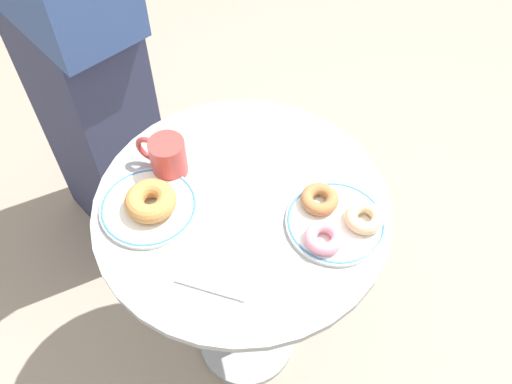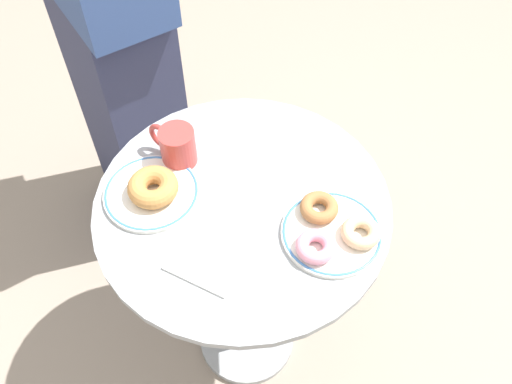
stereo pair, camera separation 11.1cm
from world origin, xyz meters
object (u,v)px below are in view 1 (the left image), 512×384
donut_old_fashioned (151,201)px  paper_napkin (219,267)px  donut_pink_frosted (324,237)px  plate_left (149,207)px  donut_glazed (364,218)px  cafe_table (244,256)px  person_figure (64,23)px  donut_cinnamon (319,199)px  coffee_mug (167,156)px  plate_right (335,222)px

donut_old_fashioned → paper_napkin: bearing=-41.6°
donut_old_fashioned → donut_pink_frosted: (0.35, -0.07, -0.01)m
plate_left → paper_napkin: (0.16, -0.13, -0.00)m
paper_napkin → donut_pink_frosted: bearing=16.4°
plate_left → donut_glazed: donut_glazed is taller
donut_glazed → cafe_table: bearing=170.2°
donut_glazed → donut_pink_frosted: size_ratio=1.00×
donut_old_fashioned → person_figure: size_ratio=0.06×
plate_left → paper_napkin: plate_left is taller
plate_left → donut_pink_frosted: 0.37m
donut_cinnamon → paper_napkin: donut_cinnamon is taller
cafe_table → donut_cinnamon: (0.16, 0.00, 0.24)m
coffee_mug → plate_left: bearing=-104.8°
cafe_table → plate_right: bearing=-12.9°
plate_right → coffee_mug: (-0.36, 0.13, 0.04)m
person_figure → cafe_table: bearing=-45.6°
coffee_mug → person_figure: size_ratio=0.07×
donut_cinnamon → donut_old_fashioned: bearing=-176.3°
plate_left → donut_glazed: size_ratio=2.56×
paper_napkin → person_figure: size_ratio=0.08×
plate_right → person_figure: person_figure is taller
plate_left → donut_glazed: bearing=-3.2°
person_figure → donut_old_fashioned: bearing=-60.4°
donut_glazed → paper_napkin: 0.31m
paper_napkin → plate_right: bearing=25.2°
donut_old_fashioned → donut_cinnamon: bearing=3.7°
plate_right → paper_napkin: (-0.23, -0.11, -0.00)m
plate_left → donut_cinnamon: bearing=3.1°
paper_napkin → cafe_table: bearing=76.4°
donut_pink_frosted → paper_napkin: (-0.20, -0.06, -0.02)m
plate_right → coffee_mug: 0.38m
donut_cinnamon → person_figure: (-0.63, 0.47, 0.07)m
donut_cinnamon → paper_napkin: 0.25m
cafe_table → coffee_mug: size_ratio=6.48×
donut_cinnamon → paper_napkin: (-0.20, -0.15, -0.02)m
donut_glazed → donut_cinnamon: size_ratio=1.00×
plate_right → donut_glazed: size_ratio=2.58×
donut_glazed → person_figure: 0.89m
donut_glazed → coffee_mug: coffee_mug is taller
donut_glazed → paper_napkin: bearing=-159.1°
donut_glazed → donut_cinnamon: bearing=153.3°
cafe_table → donut_old_fashioned: 0.31m
plate_right → cafe_table: bearing=167.1°
cafe_table → coffee_mug: (-0.16, 0.09, 0.26)m
donut_glazed → donut_pink_frosted: bearing=-149.0°
donut_cinnamon → person_figure: bearing=142.9°
cafe_table → donut_pink_frosted: bearing=-29.2°
cafe_table → coffee_mug: coffee_mug is taller
plate_left → donut_pink_frosted: bearing=-11.8°
plate_right → donut_glazed: bearing=1.0°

